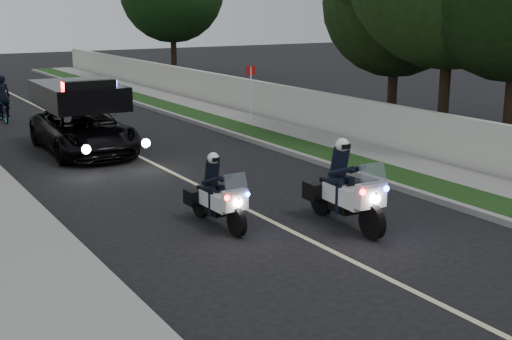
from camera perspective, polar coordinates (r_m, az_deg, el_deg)
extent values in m
plane|color=black|center=(12.66, 7.00, -7.13)|extent=(120.00, 120.00, 0.00)
cube|color=gray|center=(22.84, -0.51, 2.61)|extent=(0.20, 60.00, 0.15)
cube|color=#193814|center=(23.20, 0.97, 2.79)|extent=(1.20, 60.00, 0.16)
cube|color=gray|center=(23.91, 3.61, 3.09)|extent=(1.40, 60.00, 0.16)
cube|color=beige|center=(24.38, 5.56, 4.86)|extent=(0.22, 60.00, 1.50)
cube|color=#BFB78C|center=(21.08, -10.10, 1.25)|extent=(0.12, 50.00, 0.01)
imported|color=black|center=(21.87, -14.36, 1.47)|extent=(2.54, 5.26, 2.53)
imported|color=black|center=(28.66, -20.60, 3.86)|extent=(0.56, 1.58, 0.82)
imported|color=black|center=(28.66, -20.60, 3.86)|extent=(0.60, 0.40, 1.66)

